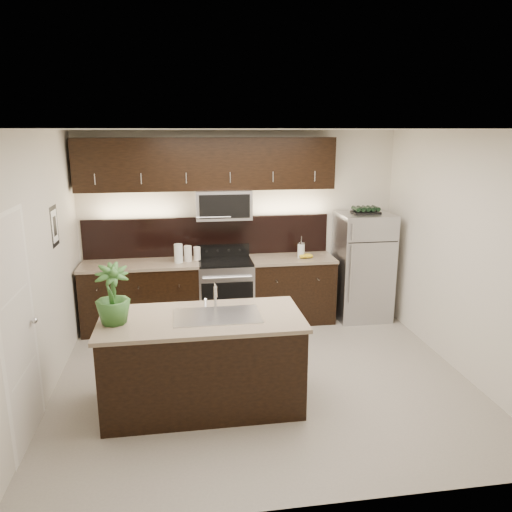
# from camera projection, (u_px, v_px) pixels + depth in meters

# --- Properties ---
(ground) EXTENTS (4.50, 4.50, 0.00)m
(ground) POSITION_uv_depth(u_px,v_px,m) (262.00, 377.00, 5.59)
(ground) COLOR gray
(ground) RESTS_ON ground
(room_walls) EXTENTS (4.52, 4.02, 2.71)m
(room_walls) POSITION_uv_depth(u_px,v_px,m) (253.00, 230.00, 5.12)
(room_walls) COLOR beige
(room_walls) RESTS_ON ground
(counter_run) EXTENTS (3.51, 0.65, 0.94)m
(counter_run) POSITION_uv_depth(u_px,v_px,m) (211.00, 293.00, 7.03)
(counter_run) COLOR black
(counter_run) RESTS_ON ground
(upper_fixtures) EXTENTS (3.49, 0.40, 1.66)m
(upper_fixtures) POSITION_uv_depth(u_px,v_px,m) (209.00, 172.00, 6.76)
(upper_fixtures) COLOR black
(upper_fixtures) RESTS_ON counter_run
(island) EXTENTS (1.96, 0.96, 0.94)m
(island) POSITION_uv_depth(u_px,v_px,m) (203.00, 361.00, 4.93)
(island) COLOR black
(island) RESTS_ON ground
(sink_faucet) EXTENTS (0.84, 0.50, 0.28)m
(sink_faucet) POSITION_uv_depth(u_px,v_px,m) (217.00, 314.00, 4.84)
(sink_faucet) COLOR silver
(sink_faucet) RESTS_ON island
(refrigerator) EXTENTS (0.75, 0.67, 1.55)m
(refrigerator) POSITION_uv_depth(u_px,v_px,m) (363.00, 266.00, 7.22)
(refrigerator) COLOR #B2B2B7
(refrigerator) RESTS_ON ground
(wine_rack) EXTENTS (0.38, 0.24, 0.09)m
(wine_rack) POSITION_uv_depth(u_px,v_px,m) (366.00, 210.00, 7.02)
(wine_rack) COLOR black
(wine_rack) RESTS_ON refrigerator
(plant) EXTENTS (0.37, 0.37, 0.57)m
(plant) POSITION_uv_depth(u_px,v_px,m) (112.00, 294.00, 4.59)
(plant) COLOR #2E5E25
(plant) RESTS_ON island
(canisters) EXTENTS (0.36, 0.22, 0.26)m
(canisters) POSITION_uv_depth(u_px,v_px,m) (186.00, 253.00, 6.83)
(canisters) COLOR silver
(canisters) RESTS_ON counter_run
(french_press) EXTENTS (0.10, 0.10, 0.30)m
(french_press) POSITION_uv_depth(u_px,v_px,m) (301.00, 250.00, 7.02)
(french_press) COLOR silver
(french_press) RESTS_ON counter_run
(bananas) EXTENTS (0.22, 0.18, 0.06)m
(bananas) POSITION_uv_depth(u_px,v_px,m) (302.00, 256.00, 7.02)
(bananas) COLOR gold
(bananas) RESTS_ON counter_run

